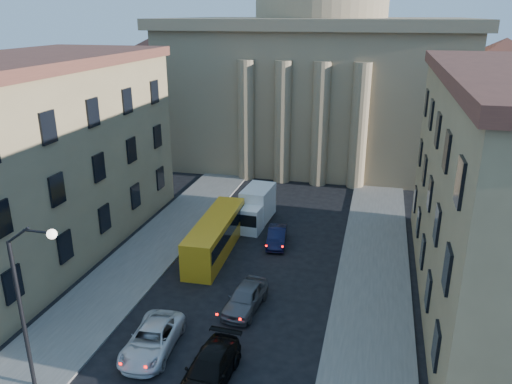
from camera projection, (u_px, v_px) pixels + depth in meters
The scene contains 11 objects.
sidewalk_left at pixel (117, 284), 34.10m from camera, with size 5.00×60.00×0.15m, color #5E5B56.
sidewalk_right at pixel (371, 319), 30.21m from camera, with size 5.00×60.00×0.15m, color #5E5B56.
church at pixel (319, 61), 62.38m from camera, with size 68.02×28.76×36.60m.
building_left at pixel (31, 157), 37.22m from camera, with size 11.60×26.60×14.70m.
street_lamp at pixel (28, 296), 22.86m from camera, with size 2.62×0.44×8.83m.
car_left_mid at pixel (152, 340), 27.21m from camera, with size 2.40×5.20×1.44m, color silver.
car_right_mid at pixel (209, 370), 24.85m from camera, with size 2.13×5.25×1.52m, color black.
car_right_far at pixel (245, 298), 31.12m from camera, with size 1.85×4.61×1.57m, color #535459.
car_right_distant at pixel (277, 237), 39.90m from camera, with size 1.42×4.07×1.34m, color black.
city_bus at pixel (215, 235), 38.30m from camera, with size 2.59×9.91×2.77m.
box_truck at pixel (255, 208), 43.62m from camera, with size 2.55×5.74×3.09m.
Camera 1 is at (8.03, -8.76, 17.50)m, focal length 35.00 mm.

